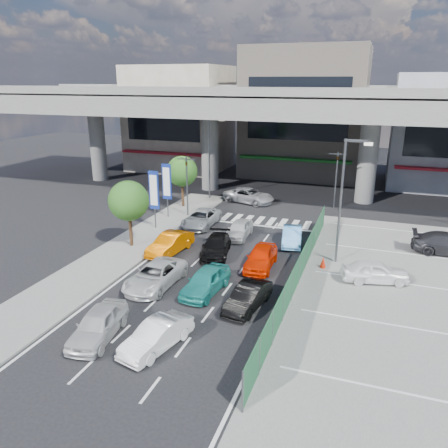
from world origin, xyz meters
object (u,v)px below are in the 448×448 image
at_px(traffic_light_right, 337,166).
at_px(crossing_wagon_silver, 249,196).
at_px(street_lamp_left, 211,151).
at_px(tree_far, 182,171).
at_px(sedan_black_mid, 216,246).
at_px(taxi_orange_right, 261,257).
at_px(taxi_orange_left, 170,243).
at_px(sedan_white_front_mid, 239,229).
at_px(traffic_light_left, 187,172).
at_px(taxi_teal_mid, 206,281).
at_px(kei_truck_front_right, 292,236).
at_px(street_lamp_right, 344,192).
at_px(traffic_cone, 323,262).
at_px(hatch_white_back_mid, 157,336).
at_px(sedan_white_mid_left, 155,276).
at_px(hatch_black_mid_right, 248,297).
at_px(signboard_near, 154,192).
at_px(van_white_back_left, 98,324).
at_px(parked_sedan_white, 375,271).
at_px(tree_near, 129,201).
at_px(signboard_far, 167,183).

distance_m(traffic_light_right, crossing_wagon_silver, 8.64).
bearing_deg(street_lamp_left, tree_far, -112.84).
bearing_deg(sedan_black_mid, taxi_orange_right, -27.70).
bearing_deg(taxi_orange_left, sedan_white_front_mid, 59.61).
bearing_deg(traffic_light_left, taxi_orange_right, -43.60).
distance_m(taxi_teal_mid, kei_truck_front_right, 9.63).
distance_m(street_lamp_right, traffic_cone, 4.59).
distance_m(tree_far, taxi_orange_right, 15.30).
distance_m(taxi_teal_mid, sedan_white_front_mid, 9.26).
bearing_deg(hatch_white_back_mid, traffic_light_right, 92.95).
bearing_deg(sedan_white_mid_left, hatch_black_mid_right, -4.38).
distance_m(traffic_light_right, signboard_near, 16.83).
bearing_deg(sedan_white_front_mid, traffic_light_right, 59.02).
relative_size(van_white_back_left, parked_sedan_white, 1.06).
height_order(sedan_black_mid, crossing_wagon_silver, crossing_wagon_silver).
bearing_deg(tree_near, sedan_white_front_mid, 33.97).
bearing_deg(traffic_light_right, hatch_white_back_mid, -101.03).
distance_m(taxi_orange_right, parked_sedan_white, 6.86).
distance_m(sedan_white_front_mid, parked_sedan_white, 10.91).
height_order(tree_near, traffic_cone, tree_near).
distance_m(traffic_light_left, hatch_black_mid_right, 16.96).
bearing_deg(tree_near, sedan_white_mid_left, -47.51).
bearing_deg(van_white_back_left, tree_near, 104.95).
height_order(street_lamp_right, street_lamp_left, same).
relative_size(taxi_teal_mid, sedan_black_mid, 0.95).
xyz_separation_m(signboard_near, sedan_black_mid, (6.42, -3.42, -2.45)).
relative_size(signboard_near, taxi_orange_right, 1.16).
bearing_deg(taxi_orange_left, parked_sedan_white, 6.35).
xyz_separation_m(street_lamp_left, taxi_teal_mid, (6.91, -18.75, -4.08)).
xyz_separation_m(street_lamp_right, signboard_far, (-14.77, 4.99, -1.71)).
height_order(traffic_light_right, traffic_cone, traffic_light_right).
height_order(traffic_light_right, taxi_orange_left, traffic_light_right).
height_order(sedan_white_front_mid, parked_sedan_white, parked_sedan_white).
bearing_deg(signboard_far, traffic_cone, -24.07).
distance_m(traffic_light_left, tree_far, 3.02).
distance_m(van_white_back_left, hatch_white_back_mid, 2.93).
bearing_deg(street_lamp_left, taxi_orange_left, -80.16).
relative_size(hatch_black_mid_right, parked_sedan_white, 0.98).
distance_m(taxi_orange_left, taxi_orange_right, 6.48).
distance_m(traffic_light_left, sedan_white_mid_left, 13.92).
distance_m(street_lamp_left, sedan_black_mid, 15.11).
height_order(sedan_white_mid_left, crossing_wagon_silver, crossing_wagon_silver).
distance_m(tree_far, hatch_white_back_mid, 22.70).
bearing_deg(traffic_light_left, hatch_white_back_mid, -69.92).
relative_size(van_white_back_left, crossing_wagon_silver, 0.81).
bearing_deg(crossing_wagon_silver, signboard_near, 170.37).
relative_size(hatch_white_back_mid, taxi_teal_mid, 0.94).
distance_m(van_white_back_left, kei_truck_front_right, 16.13).
xyz_separation_m(signboard_near, taxi_orange_left, (3.32, -4.12, -2.37)).
bearing_deg(crossing_wagon_silver, sedan_white_front_mid, -152.24).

